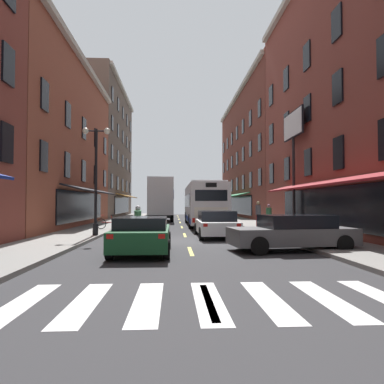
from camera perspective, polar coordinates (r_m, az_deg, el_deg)
name	(u,v)px	position (r m, az deg, el deg)	size (l,w,h in m)	color
ground_plane	(187,242)	(16.42, -0.86, -8.22)	(34.80, 80.00, 0.10)	#333335
lane_centre_dashes	(187,241)	(16.16, -0.82, -8.13)	(0.14, 73.90, 0.01)	#DBCC4C
crosswalk_near	(208,300)	(6.57, 2.72, -17.37)	(7.10, 2.80, 0.01)	silver
sidewalk_left	(59,240)	(17.21, -21.06, -7.40)	(3.00, 80.00, 0.14)	gray
sidewalk_right	(310,239)	(17.65, 18.82, -7.29)	(3.00, 80.00, 0.14)	gray
storefront_row_right	(375,111)	(23.90, 27.83, 11.64)	(9.44, 79.90, 16.30)	brown
billboard_sign	(293,137)	(23.41, 16.32, 8.65)	(0.40, 3.36, 7.53)	black
transit_bus	(203,204)	(27.71, 1.85, -1.97)	(2.65, 11.62, 3.29)	silver
box_truck	(161,200)	(34.51, -5.16, -1.28)	(2.62, 6.74, 4.20)	white
sedan_near	(165,212)	(44.37, -4.40, -3.29)	(1.96, 4.65, 1.32)	#515154
sedan_mid	(293,232)	(13.50, 16.23, -6.40)	(4.73, 2.35, 1.33)	#515154
sedan_far	(216,224)	(18.23, 3.97, -5.22)	(2.02, 4.74, 1.38)	silver
sedan_rear	(142,234)	(12.49, -8.19, -6.88)	(1.99, 4.30, 1.28)	#144723
motorcycle_rider	(138,225)	(17.16, -8.89, -5.38)	(0.62, 2.07, 1.66)	black
bicycle_near	(109,223)	(22.68, -13.44, -5.02)	(1.70, 0.48, 0.91)	black
pedestrian_mid	(269,216)	(23.06, 12.53, -3.88)	(0.36, 0.36, 1.58)	navy
pedestrian_far	(258,214)	(23.89, 10.83, -3.56)	(0.36, 0.36, 1.77)	maroon
street_lamp_twin	(96,176)	(18.48, -15.52, 2.62)	(1.42, 0.32, 5.52)	black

